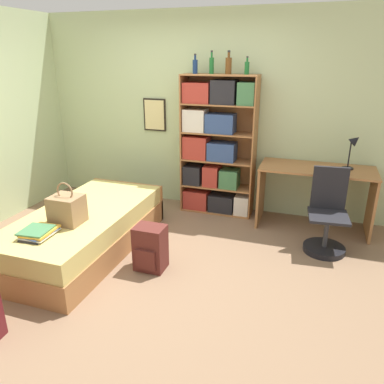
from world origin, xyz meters
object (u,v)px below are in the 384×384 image
bed (86,230)px  bottle_blue (247,68)px  bookcase (215,148)px  desk_lamp (354,146)px  handbag (67,209)px  desk (315,186)px  bottle_clear (229,65)px  book_stack_on_bed (39,232)px  backpack (150,248)px  bottle_brown (212,65)px  desk_chair (326,225)px  bottle_green (195,66)px

bed → bottle_blue: 2.67m
bookcase → desk_lamp: (1.68, -0.06, 0.17)m
bed → handbag: handbag is taller
bookcase → desk: bearing=-5.5°
bed → bottle_clear: bearing=51.8°
bookcase → desk_lamp: bookcase is taller
book_stack_on_bed → backpack: bearing=29.9°
bottle_brown → desk_lamp: (1.75, -0.09, -0.87)m
bottle_blue → handbag: bearing=-126.7°
desk_lamp → backpack: (-1.87, -1.60, -0.83)m
bottle_blue → desk_chair: size_ratio=0.23×
bottle_clear → desk_lamp: bottle_clear is taller
desk_lamp → backpack: 2.60m
bookcase → bottle_blue: bottle_blue is taller
bottle_brown → bookcase: bearing=-27.3°
book_stack_on_bed → desk: desk is taller
bookcase → bottle_green: (-0.27, -0.01, 1.02)m
handbag → desk: (2.32, 1.71, -0.06)m
bottle_clear → book_stack_on_bed: bearing=-119.5°
bottle_clear → desk_lamp: bearing=-2.5°
bookcase → desk_chair: bookcase is taller
bottle_blue → desk_lamp: 1.55m
bookcase → bottle_brown: 1.04m
backpack → handbag: bearing=-168.0°
book_stack_on_bed → handbag: bearing=77.0°
bottle_clear → desk: bottle_clear is taller
handbag → bottle_brown: bottle_brown is taller
bottle_clear → handbag: bearing=-122.1°
bottle_blue → bottle_green: bearing=-177.5°
handbag → bottle_green: size_ratio=1.79×
bookcase → backpack: bearing=-96.7°
bookcase → desk: size_ratio=1.36×
bed → bottle_blue: bottle_blue is taller
bottle_clear → backpack: bottle_clear is taller
bottle_green → backpack: size_ratio=0.51×
handbag → bookcase: bookcase is taller
handbag → desk_chair: (2.47, 1.15, -0.32)m
bed → desk: desk is taller
bottle_brown → backpack: bottle_brown is taller
bed → bookcase: 1.95m
bed → bottle_clear: size_ratio=7.51×
handbag → desk: size_ratio=0.32×
bookcase → bottle_brown: (-0.07, 0.04, 1.04)m
bed → desk_lamp: (2.72, 1.46, 0.83)m
bottle_brown → bottle_clear: size_ratio=1.00×
handbag → bottle_green: bearing=68.0°
bed → desk_lamp: size_ratio=4.86×
bottle_blue → bookcase: bearing=-177.4°
bottle_blue → desk_lamp: bearing=-3.2°
bookcase → bottle_clear: (0.15, 0.01, 1.04)m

